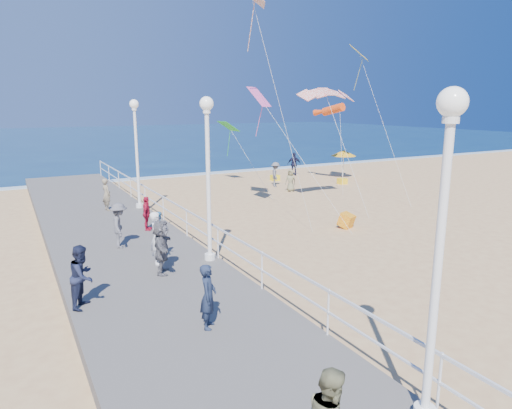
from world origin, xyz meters
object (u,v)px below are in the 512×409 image
woman_holding_toddler (157,238)px  beach_chair_left (275,178)px  spectator_3 (147,214)px  beach_umbrella (344,153)px  spectator_6 (106,194)px  box_kite (346,222)px  beach_chair_right (342,181)px  toddler_held (160,224)px  spectator_7 (82,276)px  lamp_post_far (136,142)px  lamp_post_mid (208,162)px  beach_walker_c (291,180)px  spectator_5 (162,247)px  spectator_0 (208,296)px  spectator_2 (119,225)px  beach_walker_a (276,174)px  lamp_post_near (441,227)px  beach_walker_b (294,164)px

woman_holding_toddler → beach_chair_left: woman_holding_toddler is taller
spectator_3 → beach_umbrella: (17.49, 8.85, 0.80)m
spectator_6 → beach_umbrella: 18.72m
box_kite → beach_chair_right: size_ratio=1.09×
toddler_held → beach_umbrella: 22.24m
spectator_7 → lamp_post_far: bearing=10.7°
lamp_post_mid → beach_walker_c: lamp_post_mid is taller
spectator_5 → spectator_6: spectator_5 is taller
toddler_held → spectator_0: size_ratio=0.54×
box_kite → spectator_2: bearing=153.8°
beach_walker_a → beach_chair_right: beach_walker_a is taller
beach_chair_right → box_kite: bearing=-128.3°
woman_holding_toddler → box_kite: 9.35m
woman_holding_toddler → box_kite: bearing=-58.8°
lamp_post_far → beach_walker_c: size_ratio=3.72×
lamp_post_near → beach_walker_b: lamp_post_near is taller
woman_holding_toddler → toddler_held: woman_holding_toddler is taller
spectator_3 → lamp_post_far: bearing=14.6°
lamp_post_near → spectator_6: size_ratio=3.36×
beach_chair_right → lamp_post_mid: bearing=-142.6°
beach_walker_c → beach_chair_right: (4.77, 0.66, -0.52)m
beach_chair_left → woman_holding_toddler: bearing=-132.2°
beach_walker_c → spectator_3: bearing=-94.4°
woman_holding_toddler → spectator_6: (0.09, 8.69, -0.07)m
spectator_3 → beach_chair_right: size_ratio=2.57×
spectator_2 → spectator_6: (0.77, 6.35, -0.03)m
toddler_held → spectator_3: 4.10m
spectator_7 → beach_walker_a: size_ratio=0.97×
spectator_5 → beach_walker_b: size_ratio=0.93×
lamp_post_far → spectator_0: bearing=-98.1°
spectator_7 → beach_chair_right: size_ratio=2.96×
spectator_2 → spectator_5: (0.54, -3.27, 0.02)m
spectator_2 → box_kite: spectator_2 is taller
beach_umbrella → beach_chair_left: beach_umbrella is taller
spectator_7 → beach_chair_left: bearing=-11.1°
lamp_post_mid → spectator_0: (-1.89, -4.38, -2.49)m
lamp_post_near → beach_walker_b: 29.16m
beach_walker_a → spectator_5: bearing=164.9°
lamp_post_far → spectator_7: bearing=-111.5°
beach_walker_c → box_kite: bearing=-50.7°
beach_walker_b → beach_walker_c: size_ratio=1.27×
toddler_held → spectator_3: bearing=12.2°
spectator_0 → spectator_5: size_ratio=0.91×
lamp_post_near → spectator_7: 8.72m
woman_holding_toddler → beach_walker_a: size_ratio=1.02×
spectator_3 → beach_umbrella: size_ratio=0.66×
lamp_post_near → spectator_7: (-4.25, 7.21, -2.45)m
spectator_7 → beach_walker_c: size_ratio=1.14×
woman_holding_toddler → spectator_7: 3.45m
lamp_post_far → spectator_7: lamp_post_far is taller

